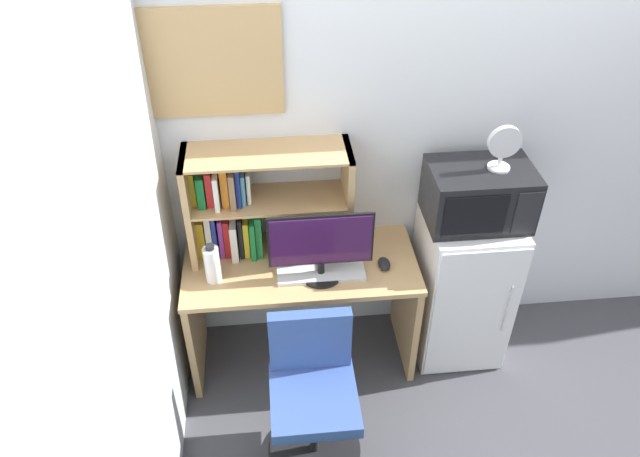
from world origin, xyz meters
name	(u,v)px	position (x,y,z in m)	size (l,w,h in m)	color
wall_back	(548,126)	(0.40, 0.02, 1.30)	(6.40, 0.04, 2.60)	silver
wall_left	(95,426)	(-1.62, -1.60, 1.30)	(0.04, 4.40, 2.60)	silver
desk	(301,294)	(-0.93, -0.28, 0.50)	(1.23, 0.56, 0.72)	tan
hutch_bookshelf	(245,204)	(-1.20, -0.13, 1.02)	(0.84, 0.29, 0.60)	tan
monitor	(321,245)	(-0.84, -0.38, 0.92)	(0.53, 0.22, 0.38)	black
keyboard	(321,272)	(-0.83, -0.37, 0.73)	(0.45, 0.16, 0.02)	silver
computer_mouse	(384,264)	(-0.50, -0.35, 0.74)	(0.06, 0.10, 0.04)	black
water_bottle	(212,264)	(-1.38, -0.36, 0.83)	(0.08, 0.08, 0.23)	silver
mini_fridge	(461,285)	(-0.03, -0.26, 0.47)	(0.48, 0.51, 0.94)	white
microwave	(479,195)	(-0.03, -0.26, 1.09)	(0.52, 0.36, 0.30)	black
desk_fan	(504,146)	(0.05, -0.27, 1.37)	(0.16, 0.11, 0.24)	silver
desk_chair	(313,400)	(-0.92, -0.89, 0.37)	(0.47, 0.47, 0.82)	black
wall_corkboard	(205,64)	(-1.33, -0.01, 1.73)	(0.70, 0.02, 0.52)	tan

